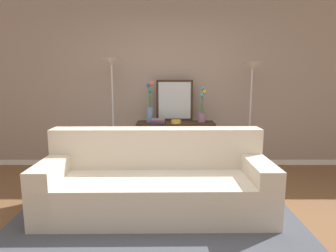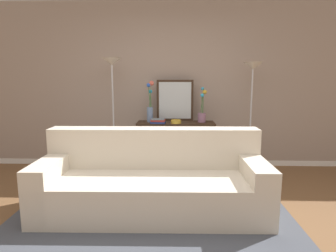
# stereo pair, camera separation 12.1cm
# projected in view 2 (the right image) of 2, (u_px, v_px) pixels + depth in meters

# --- Properties ---
(ground_plane) EXTENTS (16.00, 16.00, 0.02)m
(ground_plane) POSITION_uv_depth(u_px,v_px,m) (158.00, 237.00, 2.68)
(ground_plane) COLOR brown
(back_wall) EXTENTS (12.00, 0.15, 2.66)m
(back_wall) POSITION_uv_depth(u_px,v_px,m) (166.00, 86.00, 4.75)
(back_wall) COLOR white
(back_wall) RESTS_ON ground
(area_rug) EXTENTS (2.97, 2.10, 0.01)m
(area_rug) POSITION_uv_depth(u_px,v_px,m) (152.00, 216.00, 3.07)
(area_rug) COLOR #474C56
(area_rug) RESTS_ON ground
(couch) EXTENTS (2.43, 0.95, 0.88)m
(couch) POSITION_uv_depth(u_px,v_px,m) (153.00, 183.00, 3.18)
(couch) COLOR beige
(couch) RESTS_ON ground
(console_table) EXTENTS (1.19, 0.38, 0.78)m
(console_table) POSITION_uv_depth(u_px,v_px,m) (176.00, 138.00, 4.48)
(console_table) COLOR #382619
(console_table) RESTS_ON ground
(floor_lamp_left) EXTENTS (0.28, 0.28, 1.75)m
(floor_lamp_left) POSITION_uv_depth(u_px,v_px,m) (112.00, 84.00, 4.30)
(floor_lamp_left) COLOR silver
(floor_lamp_left) RESTS_ON ground
(floor_lamp_right) EXTENTS (0.28, 0.28, 1.68)m
(floor_lamp_right) POSITION_uv_depth(u_px,v_px,m) (252.00, 87.00, 4.25)
(floor_lamp_right) COLOR silver
(floor_lamp_right) RESTS_ON ground
(wall_mirror) EXTENTS (0.58, 0.02, 0.64)m
(wall_mirror) POSITION_uv_depth(u_px,v_px,m) (175.00, 100.00, 4.55)
(wall_mirror) COLOR #382619
(wall_mirror) RESTS_ON console_table
(vase_tall_flowers) EXTENTS (0.11, 0.12, 0.63)m
(vase_tall_flowers) POSITION_uv_depth(u_px,v_px,m) (150.00, 106.00, 4.43)
(vase_tall_flowers) COLOR #6B84AD
(vase_tall_flowers) RESTS_ON console_table
(vase_short_flowers) EXTENTS (0.13, 0.13, 0.54)m
(vase_short_flowers) POSITION_uv_depth(u_px,v_px,m) (202.00, 112.00, 4.42)
(vase_short_flowers) COLOR gray
(vase_short_flowers) RESTS_ON console_table
(fruit_bowl) EXTENTS (0.15, 0.15, 0.05)m
(fruit_bowl) POSITION_uv_depth(u_px,v_px,m) (176.00, 122.00, 4.32)
(fruit_bowl) COLOR gold
(fruit_bowl) RESTS_ON console_table
(book_stack) EXTENTS (0.23, 0.17, 0.07)m
(book_stack) POSITION_uv_depth(u_px,v_px,m) (158.00, 121.00, 4.33)
(book_stack) COLOR navy
(book_stack) RESTS_ON console_table
(book_row_under_console) EXTENTS (0.43, 0.18, 0.13)m
(book_row_under_console) POSITION_uv_depth(u_px,v_px,m) (159.00, 167.00, 4.57)
(book_row_under_console) COLOR #B77F33
(book_row_under_console) RESTS_ON ground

